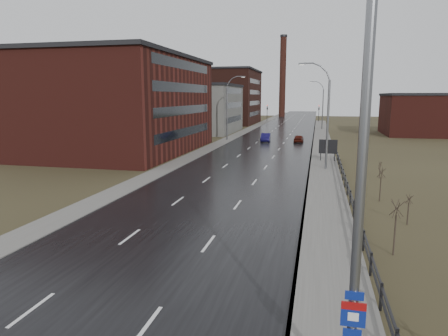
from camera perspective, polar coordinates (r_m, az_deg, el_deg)
The scene contains 23 objects.
road at distance 68.53m, azimuth 6.60°, elevation 3.58°, with size 14.00×300.00×0.06m, color black.
sidewalk_right at distance 43.35m, azimuth 14.07°, elevation -0.42°, with size 3.20×180.00×0.18m, color #595651.
curb_right at distance 43.35m, azimuth 12.06°, elevation -0.34°, with size 0.16×180.00×0.18m, color slate.
sidewalk_left at distance 69.93m, azimuth -0.10°, elevation 3.80°, with size 2.40×260.00×0.12m, color #595651.
warehouse_near at distance 59.99m, azimuth -15.66°, elevation 8.78°, with size 22.44×28.56×13.50m.
warehouse_mid at distance 89.47m, azimuth -3.60°, elevation 8.52°, with size 16.32×20.40×10.50m.
warehouse_far at distance 119.66m, azimuth -1.75°, elevation 10.15°, with size 26.52×24.48×15.50m.
building_right at distance 92.51m, azimuth 27.47°, elevation 6.84°, with size 18.36×16.32×8.50m.
smokestack at distance 158.43m, azimuth 8.38°, elevation 12.86°, with size 2.70×2.70×30.70m.
streetlight_main at distance 9.83m, azimuth 17.14°, elevation -0.76°, with size 3.91×0.29×12.11m.
streetlight_right_mid at distance 43.70m, azimuth 14.25°, elevation 7.25°, with size 3.36×0.28×11.35m.
streetlight_left at distance 71.37m, azimuth 0.66°, elevation 8.58°, with size 3.36×0.28×11.35m.
streetlight_right_far at distance 97.67m, azimuth 13.76°, elevation 8.73°, with size 3.36×0.28×11.35m.
guardrail at distance 27.04m, azimuth 18.17°, elevation -5.63°, with size 0.10×53.05×1.10m.
shrub_c at distance 21.70m, azimuth 23.28°, elevation -7.65°, with size 0.67×0.70×2.84m.
shrub_d at distance 27.22m, azimuth 24.83°, elevation -5.32°, with size 0.46×0.48×1.91m.
shrub_e at distance 32.27m, azimuth 21.47°, elevation -2.09°, with size 0.61×0.65×2.60m.
shrub_f at distance 41.73m, azimuth 21.38°, elevation -0.17°, with size 0.39×0.41×1.61m.
billboard at distance 49.66m, azimuth 14.64°, elevation 2.89°, with size 2.16×0.17×2.75m.
traffic_light_left at distance 128.65m, azimuth 6.20°, elevation 8.69°, with size 0.58×2.73×5.30m.
traffic_light_right at distance 127.69m, azimuth 13.42°, elevation 8.46°, with size 0.58×2.73×5.30m.
car_near at distance 70.18m, azimuth 5.97°, elevation 4.32°, with size 1.55×4.44×1.46m, color #110D44.
car_far at distance 70.01m, azimuth 10.62°, elevation 4.13°, with size 1.56×3.89×1.33m, color #48130C.
Camera 1 is at (7.75, -7.64, 7.85)m, focal length 32.00 mm.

